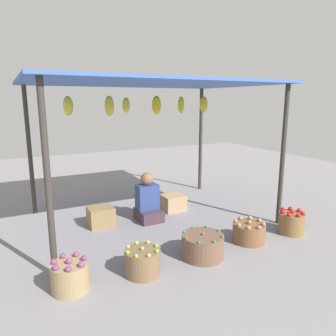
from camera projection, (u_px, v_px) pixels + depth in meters
ground_plane at (151, 218)px, 5.22m from camera, size 14.00×14.00×0.00m
market_stall_structure at (150, 91)px, 4.80m from camera, size 3.65×2.55×2.17m
vendor_person at (148, 202)px, 5.07m from camera, size 0.36×0.44×0.78m
basket_purple_onions at (70, 276)px, 3.21m from camera, size 0.38×0.38×0.35m
basket_limes at (143, 262)px, 3.50m from camera, size 0.40×0.40×0.33m
basket_green_chilies at (203, 246)px, 3.89m from camera, size 0.52×0.52×0.32m
basket_potatoes at (249, 232)px, 4.32m from camera, size 0.44×0.44×0.31m
basket_red_apples at (291, 222)px, 4.59m from camera, size 0.37×0.37×0.36m
wooden_crate_near_vendor at (101, 216)px, 4.86m from camera, size 0.38×0.33×0.30m
wooden_crate_stacked_rear at (173, 203)px, 5.56m from camera, size 0.38×0.34×0.27m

